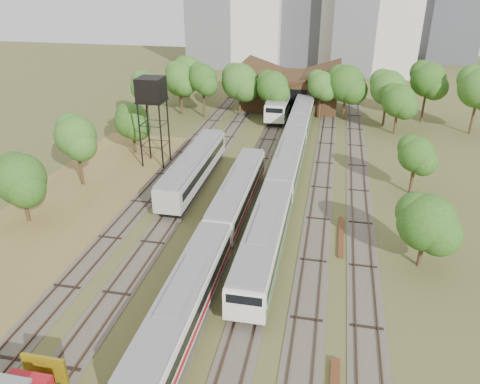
# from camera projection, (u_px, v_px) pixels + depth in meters

# --- Properties ---
(ground) EXTENTS (240.00, 240.00, 0.00)m
(ground) POSITION_uv_depth(u_px,v_px,m) (210.00, 340.00, 30.31)
(ground) COLOR #475123
(ground) RESTS_ON ground
(dry_grass_patch) EXTENTS (14.00, 60.00, 0.04)m
(dry_grass_patch) POSITION_uv_depth(u_px,v_px,m) (33.00, 245.00, 40.62)
(dry_grass_patch) COLOR brown
(dry_grass_patch) RESTS_ON ground
(tracks) EXTENTS (24.60, 80.00, 0.19)m
(tracks) POSITION_uv_depth(u_px,v_px,m) (261.00, 182.00, 52.50)
(tracks) COLOR #4C473D
(tracks) RESTS_ON ground
(railcar_red_set) EXTENTS (2.67, 34.58, 3.29)m
(railcar_red_set) POSITION_uv_depth(u_px,v_px,m) (216.00, 237.00, 38.55)
(railcar_red_set) COLOR black
(railcar_red_set) RESTS_ON ground
(railcar_green_set) EXTENTS (2.87, 52.08, 3.54)m
(railcar_green_set) POSITION_uv_depth(u_px,v_px,m) (288.00, 162.00, 53.15)
(railcar_green_set) COLOR black
(railcar_green_set) RESTS_ON ground
(railcar_rear) EXTENTS (3.09, 16.08, 3.83)m
(railcar_rear) POSITION_uv_depth(u_px,v_px,m) (281.00, 102.00, 76.39)
(railcar_rear) COLOR black
(railcar_rear) RESTS_ON ground
(old_grey_coach) EXTENTS (2.83, 18.00, 3.49)m
(old_grey_coach) POSITION_uv_depth(u_px,v_px,m) (194.00, 168.00, 51.56)
(old_grey_coach) COLOR black
(old_grey_coach) RESTS_ON ground
(water_tower) EXTENTS (3.05, 3.05, 10.56)m
(water_tower) POSITION_uv_depth(u_px,v_px,m) (151.00, 92.00, 53.89)
(water_tower) COLOR black
(water_tower) RESTS_ON ground
(rail_pile_far) EXTENTS (0.43, 6.96, 0.23)m
(rail_pile_far) POSITION_uv_depth(u_px,v_px,m) (341.00, 236.00, 41.81)
(rail_pile_far) COLOR brown
(rail_pile_far) RESTS_ON ground
(maintenance_shed) EXTENTS (16.45, 11.55, 7.58)m
(maintenance_shed) POSITION_uv_depth(u_px,v_px,m) (290.00, 90.00, 80.46)
(maintenance_shed) COLOR #372314
(maintenance_shed) RESTS_ON ground
(tree_band_left) EXTENTS (7.82, 73.21, 8.71)m
(tree_band_left) POSITION_uv_depth(u_px,v_px,m) (96.00, 128.00, 53.83)
(tree_band_left) COLOR #382616
(tree_band_left) RESTS_ON ground
(tree_band_far) EXTENTS (49.53, 10.16, 9.63)m
(tree_band_far) POSITION_uv_depth(u_px,v_px,m) (327.00, 83.00, 71.18)
(tree_band_far) COLOR #382616
(tree_band_far) RESTS_ON ground
(tree_band_right) EXTENTS (5.73, 39.02, 7.21)m
(tree_band_right) POSITION_uv_depth(u_px,v_px,m) (410.00, 144.00, 51.03)
(tree_band_right) COLOR #382616
(tree_band_right) RESTS_ON ground
(tower_far_right) EXTENTS (12.00, 12.00, 28.00)m
(tower_far_right) POSITION_uv_depth(u_px,v_px,m) (456.00, 3.00, 115.32)
(tower_far_right) COLOR #46474F
(tower_far_right) RESTS_ON ground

